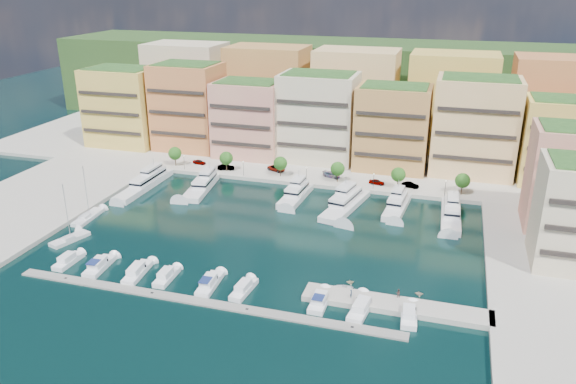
# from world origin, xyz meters

# --- Properties ---
(ground) EXTENTS (400.00, 400.00, 0.00)m
(ground) POSITION_xyz_m (0.00, 0.00, 0.00)
(ground) COLOR black
(ground) RESTS_ON ground
(north_quay) EXTENTS (220.00, 64.00, 2.00)m
(north_quay) POSITION_xyz_m (0.00, 62.00, 0.00)
(north_quay) COLOR #9E998E
(north_quay) RESTS_ON ground
(west_quay) EXTENTS (34.00, 76.00, 2.00)m
(west_quay) POSITION_xyz_m (-62.00, -8.00, 0.00)
(west_quay) COLOR #9E998E
(west_quay) RESTS_ON ground
(hillside) EXTENTS (240.00, 40.00, 58.00)m
(hillside) POSITION_xyz_m (0.00, 110.00, 0.00)
(hillside) COLOR #1E3A17
(hillside) RESTS_ON ground
(south_pontoon) EXTENTS (72.00, 2.20, 0.35)m
(south_pontoon) POSITION_xyz_m (-3.00, -30.00, 0.00)
(south_pontoon) COLOR gray
(south_pontoon) RESTS_ON ground
(finger_pier) EXTENTS (32.00, 5.00, 2.00)m
(finger_pier) POSITION_xyz_m (30.00, -22.00, 0.00)
(finger_pier) COLOR #9E998E
(finger_pier) RESTS_ON ground
(apartment_0) EXTENTS (22.00, 16.50, 24.80)m
(apartment_0) POSITION_xyz_m (-66.00, 49.99, 13.31)
(apartment_0) COLOR #DBB350
(apartment_0) RESTS_ON north_quay
(apartment_1) EXTENTS (20.00, 16.50, 26.80)m
(apartment_1) POSITION_xyz_m (-44.00, 51.99, 14.31)
(apartment_1) COLOR #BB733E
(apartment_1) RESTS_ON north_quay
(apartment_2) EXTENTS (20.00, 15.50, 22.80)m
(apartment_2) POSITION_xyz_m (-23.00, 49.99, 12.31)
(apartment_2) COLOR tan
(apartment_2) RESTS_ON north_quay
(apartment_3) EXTENTS (22.00, 16.50, 25.80)m
(apartment_3) POSITION_xyz_m (-2.00, 51.99, 13.81)
(apartment_3) COLOR beige
(apartment_3) RESTS_ON north_quay
(apartment_4) EXTENTS (20.00, 15.50, 23.80)m
(apartment_4) POSITION_xyz_m (20.00, 49.99, 12.81)
(apartment_4) COLOR #B98545
(apartment_4) RESTS_ON north_quay
(apartment_5) EXTENTS (22.00, 16.50, 26.80)m
(apartment_5) POSITION_xyz_m (42.00, 51.99, 14.31)
(apartment_5) COLOR #EDB57D
(apartment_5) RESTS_ON north_quay
(apartment_6) EXTENTS (20.00, 15.50, 22.80)m
(apartment_6) POSITION_xyz_m (64.00, 49.99, 12.31)
(apartment_6) COLOR #DBB350
(apartment_6) RESTS_ON north_quay
(apartment_east_a) EXTENTS (18.00, 14.50, 22.80)m
(apartment_east_a) POSITION_xyz_m (62.00, 19.99, 12.31)
(apartment_east_a) COLOR tan
(apartment_east_a) RESTS_ON east_quay
(backblock_0) EXTENTS (26.00, 18.00, 30.00)m
(backblock_0) POSITION_xyz_m (-55.00, 74.00, 16.00)
(backblock_0) COLOR beige
(backblock_0) RESTS_ON north_quay
(backblock_1) EXTENTS (26.00, 18.00, 30.00)m
(backblock_1) POSITION_xyz_m (-25.00, 74.00, 16.00)
(backblock_1) COLOR #B98545
(backblock_1) RESTS_ON north_quay
(backblock_2) EXTENTS (26.00, 18.00, 30.00)m
(backblock_2) POSITION_xyz_m (5.00, 74.00, 16.00)
(backblock_2) COLOR #EDB57D
(backblock_2) RESTS_ON north_quay
(backblock_3) EXTENTS (26.00, 18.00, 30.00)m
(backblock_3) POSITION_xyz_m (35.00, 74.00, 16.00)
(backblock_3) COLOR #DBB350
(backblock_3) RESTS_ON north_quay
(backblock_4) EXTENTS (26.00, 18.00, 30.00)m
(backblock_4) POSITION_xyz_m (65.00, 74.00, 16.00)
(backblock_4) COLOR #BB733E
(backblock_4) RESTS_ON north_quay
(tree_0) EXTENTS (3.80, 3.80, 5.65)m
(tree_0) POSITION_xyz_m (-40.00, 33.50, 4.74)
(tree_0) COLOR #473323
(tree_0) RESTS_ON north_quay
(tree_1) EXTENTS (3.80, 3.80, 5.65)m
(tree_1) POSITION_xyz_m (-24.00, 33.50, 4.74)
(tree_1) COLOR #473323
(tree_1) RESTS_ON north_quay
(tree_2) EXTENTS (3.80, 3.80, 5.65)m
(tree_2) POSITION_xyz_m (-8.00, 33.50, 4.74)
(tree_2) COLOR #473323
(tree_2) RESTS_ON north_quay
(tree_3) EXTENTS (3.80, 3.80, 5.65)m
(tree_3) POSITION_xyz_m (8.00, 33.50, 4.74)
(tree_3) COLOR #473323
(tree_3) RESTS_ON north_quay
(tree_4) EXTENTS (3.80, 3.80, 5.65)m
(tree_4) POSITION_xyz_m (24.00, 33.50, 4.74)
(tree_4) COLOR #473323
(tree_4) RESTS_ON north_quay
(tree_5) EXTENTS (3.80, 3.80, 5.65)m
(tree_5) POSITION_xyz_m (40.00, 33.50, 4.74)
(tree_5) COLOR #473323
(tree_5) RESTS_ON north_quay
(lamppost_0) EXTENTS (0.30, 0.30, 4.20)m
(lamppost_0) POSITION_xyz_m (-36.00, 31.20, 3.83)
(lamppost_0) COLOR black
(lamppost_0) RESTS_ON north_quay
(lamppost_1) EXTENTS (0.30, 0.30, 4.20)m
(lamppost_1) POSITION_xyz_m (-18.00, 31.20, 3.83)
(lamppost_1) COLOR black
(lamppost_1) RESTS_ON north_quay
(lamppost_2) EXTENTS (0.30, 0.30, 4.20)m
(lamppost_2) POSITION_xyz_m (0.00, 31.20, 3.83)
(lamppost_2) COLOR black
(lamppost_2) RESTS_ON north_quay
(lamppost_3) EXTENTS (0.30, 0.30, 4.20)m
(lamppost_3) POSITION_xyz_m (18.00, 31.20, 3.83)
(lamppost_3) COLOR black
(lamppost_3) RESTS_ON north_quay
(lamppost_4) EXTENTS (0.30, 0.30, 4.20)m
(lamppost_4) POSITION_xyz_m (36.00, 31.20, 3.83)
(lamppost_4) COLOR black
(lamppost_4) RESTS_ON north_quay
(yacht_0) EXTENTS (4.34, 24.40, 7.30)m
(yacht_0) POSITION_xyz_m (-40.73, 17.84, 1.21)
(yacht_0) COLOR silver
(yacht_0) RESTS_ON ground
(yacht_1) EXTENTS (7.14, 19.32, 7.30)m
(yacht_1) POSITION_xyz_m (-25.55, 20.31, 1.09)
(yacht_1) COLOR silver
(yacht_1) RESTS_ON ground
(yacht_3) EXTENTS (5.38, 16.46, 7.30)m
(yacht_3) POSITION_xyz_m (-0.07, 21.56, 1.21)
(yacht_3) COLOR silver
(yacht_3) RESTS_ON ground
(yacht_4) EXTENTS (9.13, 21.93, 7.30)m
(yacht_4) POSITION_xyz_m (13.26, 19.16, 1.09)
(yacht_4) COLOR silver
(yacht_4) RESTS_ON ground
(yacht_5) EXTENTS (5.47, 16.43, 7.30)m
(yacht_5) POSITION_xyz_m (25.31, 21.61, 1.21)
(yacht_5) COLOR silver
(yacht_5) RESTS_ON ground
(yacht_6) EXTENTS (4.89, 19.75, 7.30)m
(yacht_6) POSITION_xyz_m (37.90, 20.01, 1.21)
(yacht_6) COLOR silver
(yacht_6) RESTS_ON ground
(cruiser_0) EXTENTS (2.55, 7.11, 2.55)m
(cruiser_0) POSITION_xyz_m (-33.50, -24.58, 0.55)
(cruiser_0) COLOR white
(cruiser_0) RESTS_ON ground
(cruiser_1) EXTENTS (3.55, 8.53, 2.66)m
(cruiser_1) POSITION_xyz_m (-26.47, -24.61, 0.57)
(cruiser_1) COLOR white
(cruiser_1) RESTS_ON ground
(cruiser_2) EXTENTS (3.39, 9.01, 2.55)m
(cruiser_2) POSITION_xyz_m (-18.15, -24.60, 0.55)
(cruiser_2) COLOR white
(cruiser_2) RESTS_ON ground
(cruiser_3) EXTENTS (2.65, 7.18, 2.55)m
(cruiser_3) POSITION_xyz_m (-12.04, -24.58, 0.55)
(cruiser_3) COLOR white
(cruiser_3) RESTS_ON ground
(cruiser_4) EXTENTS (3.13, 8.58, 2.66)m
(cruiser_4) POSITION_xyz_m (-3.30, -24.61, 0.57)
(cruiser_4) COLOR white
(cruiser_4) RESTS_ON ground
(cruiser_5) EXTENTS (3.02, 7.83, 2.55)m
(cruiser_5) POSITION_xyz_m (3.33, -24.58, 0.55)
(cruiser_5) COLOR white
(cruiser_5) RESTS_ON ground
(cruiser_7) EXTENTS (2.76, 7.33, 2.66)m
(cruiser_7) POSITION_xyz_m (17.32, -24.60, 0.57)
(cruiser_7) COLOR white
(cruiser_7) RESTS_ON ground
(cruiser_8) EXTENTS (3.72, 8.97, 2.55)m
(cruiser_8) POSITION_xyz_m (24.50, -24.60, 0.55)
(cruiser_8) COLOR white
(cruiser_8) RESTS_ON ground
(cruiser_9) EXTENTS (3.13, 7.39, 2.55)m
(cruiser_9) POSITION_xyz_m (32.43, -24.58, 0.55)
(cruiser_9) COLOR white
(cruiser_9) RESTS_ON ground
(sailboat_0) EXTENTS (5.27, 9.02, 13.20)m
(sailboat_0) POSITION_xyz_m (-39.66, -15.85, 0.31)
(sailboat_0) COLOR silver
(sailboat_0) RESTS_ON ground
(sailboat_1) EXTENTS (3.45, 10.26, 13.20)m
(sailboat_1) POSITION_xyz_m (-42.93, -4.79, 0.31)
(sailboat_1) COLOR silver
(sailboat_1) RESTS_ON ground
(tender_0) EXTENTS (4.19, 3.52, 0.74)m
(tender_0) POSITION_xyz_m (20.33, -18.57, 0.37)
(tender_0) COLOR silver
(tender_0) RESTS_ON ground
(tender_1) EXTENTS (1.85, 1.71, 0.81)m
(tender_1) POSITION_xyz_m (21.05, -16.20, 0.40)
(tender_1) COLOR beige
(tender_1) RESTS_ON ground
(tender_3) EXTENTS (1.58, 1.38, 0.80)m
(tender_3) POSITION_xyz_m (33.50, -16.68, 0.40)
(tender_3) COLOR beige
(tender_3) RESTS_ON ground
(car_0) EXTENTS (4.07, 2.02, 1.33)m
(car_0) POSITION_xyz_m (-34.03, 36.81, 1.67)
(car_0) COLOR gray
(car_0) RESTS_ON north_quay
(car_1) EXTENTS (5.04, 2.83, 1.57)m
(car_1) POSITION_xyz_m (-24.54, 34.32, 1.79)
(car_1) COLOR gray
(car_1) RESTS_ON north_quay
(car_2) EXTENTS (5.87, 4.30, 1.48)m
(car_2) POSITION_xyz_m (-10.43, 37.51, 1.74)
(car_2) COLOR gray
(car_2) RESTS_ON north_quay
(car_3) EXTENTS (5.36, 3.59, 1.44)m
(car_3) POSITION_xyz_m (5.70, 36.76, 1.72)
(car_3) COLOR gray
(car_3) RESTS_ON north_quay
(car_4) EXTENTS (4.25, 2.17, 1.38)m
(car_4) POSITION_xyz_m (18.39, 34.78, 1.69)
(car_4) COLOR gray
(car_4) RESTS_ON north_quay
(car_5) EXTENTS (4.63, 2.23, 1.46)m
(car_5) POSITION_xyz_m (27.14, 34.78, 1.73)
(car_5) COLOR gray
(car_5) RESTS_ON north_quay
(person_0) EXTENTS (0.50, 0.65, 1.58)m
(person_0) POSITION_xyz_m (22.35, -22.50, 1.79)
(person_0) COLOR #27374E
(person_0) RESTS_ON finger_pier
(person_1) EXTENTS (0.89, 0.75, 1.62)m
(person_1) POSITION_xyz_m (30.08, -20.00, 1.81)
(person_1) COLOR brown
(person_1) RESTS_ON finger_pier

